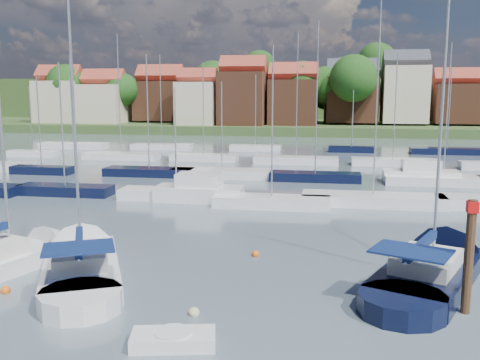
# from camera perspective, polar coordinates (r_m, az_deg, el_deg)

# --- Properties ---
(ground) EXTENTS (260.00, 260.00, 0.00)m
(ground) POSITION_cam_1_polar(r_m,az_deg,el_deg) (61.51, 5.01, 1.30)
(ground) COLOR #475560
(ground) RESTS_ON ground
(sailboat_left) EXTENTS (6.11, 11.01, 14.55)m
(sailboat_left) POSITION_cam_1_polar(r_m,az_deg,el_deg) (29.51, -22.18, -7.61)
(sailboat_left) COLOR silver
(sailboat_left) RESTS_ON ground
(sailboat_centre) EXTENTS (8.49, 12.82, 17.10)m
(sailboat_centre) POSITION_cam_1_polar(r_m,az_deg,el_deg) (28.08, -16.55, -8.17)
(sailboat_centre) COLOR silver
(sailboat_centre) RESTS_ON ground
(sailboat_navy) EXTENTS (8.43, 13.52, 18.22)m
(sailboat_navy) POSITION_cam_1_polar(r_m,az_deg,el_deg) (27.88, 20.39, -8.51)
(sailboat_navy) COLOR black
(sailboat_navy) RESTS_ON ground
(tender) EXTENTS (3.10, 1.92, 0.62)m
(tender) POSITION_cam_1_polar(r_m,az_deg,el_deg) (19.26, -7.12, -16.53)
(tender) COLOR silver
(tender) RESTS_ON ground
(timber_piling) EXTENTS (0.40, 0.40, 6.82)m
(timber_piling) POSITION_cam_1_polar(r_m,az_deg,el_deg) (23.03, 23.08, -9.72)
(timber_piling) COLOR #4C331E
(timber_piling) RESTS_ON ground
(buoy_c) EXTENTS (0.42, 0.42, 0.42)m
(buoy_c) POSITION_cam_1_polar(r_m,az_deg,el_deg) (25.83, -23.73, -10.96)
(buoy_c) COLOR #D85914
(buoy_c) RESTS_ON ground
(buoy_d) EXTENTS (0.44, 0.44, 0.44)m
(buoy_d) POSITION_cam_1_polar(r_m,az_deg,el_deg) (21.65, -4.93, -14.15)
(buoy_d) COLOR beige
(buoy_d) RESTS_ON ground
(buoy_e) EXTENTS (0.42, 0.42, 0.42)m
(buoy_e) POSITION_cam_1_polar(r_m,az_deg,el_deg) (28.71, 1.66, -8.11)
(buoy_e) COLOR #D85914
(buoy_e) RESTS_ON ground
(marina_field) EXTENTS (79.62, 41.41, 15.93)m
(marina_field) POSITION_cam_1_polar(r_m,az_deg,el_deg) (56.53, 6.53, 1.00)
(marina_field) COLOR silver
(marina_field) RESTS_ON ground
(far_shore_town) EXTENTS (212.46, 90.00, 22.27)m
(far_shore_town) POSITION_cam_1_polar(r_m,az_deg,el_deg) (153.44, 8.78, 7.80)
(far_shore_town) COLOR #364D26
(far_shore_town) RESTS_ON ground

